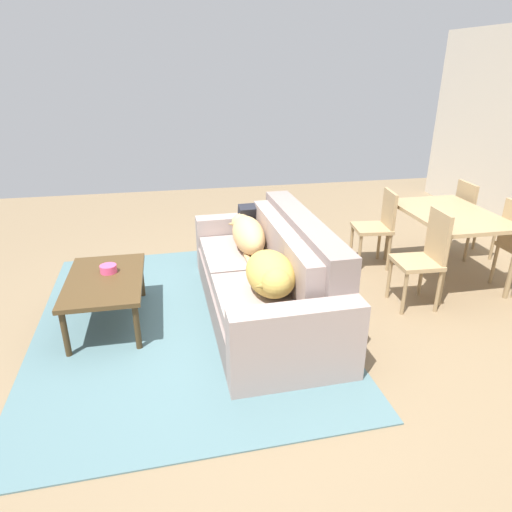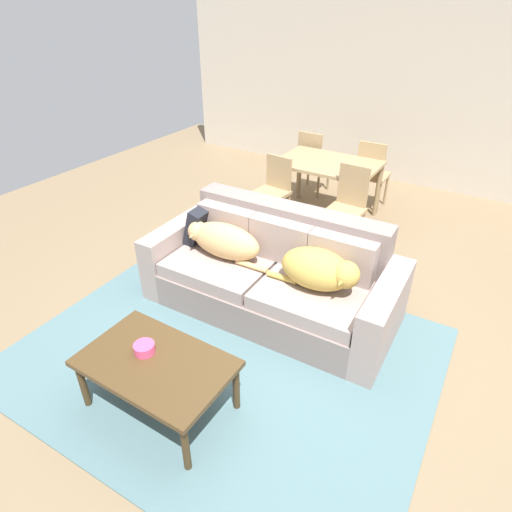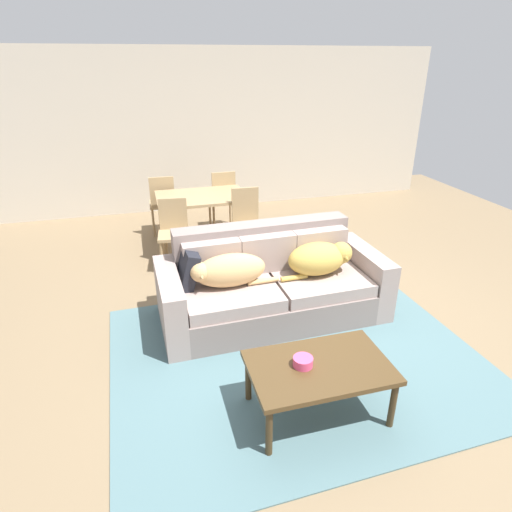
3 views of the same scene
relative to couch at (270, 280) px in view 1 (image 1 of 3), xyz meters
The scene contains 12 objects.
ground_plane 0.44m from the couch, 27.60° to the right, with size 10.00×10.00×0.00m, color #7F694C.
area_rug 0.87m from the couch, 89.87° to the right, with size 3.28×2.62×0.01m, color slate.
couch is the anchor object (origin of this frame).
dog_on_left_cushion 0.57m from the couch, 165.68° to the right, with size 0.87×0.33×0.33m.
dog_on_right_cushion 0.58m from the couch, 12.21° to the right, with size 0.79×0.40×0.34m.
throw_pillow_by_left_arm 0.90m from the couch, behind, with size 0.13×0.38×0.38m, color black.
coffee_table 1.48m from the couch, 93.35° to the right, with size 1.04×0.66×0.46m.
bowl_on_coffee_table 1.47m from the couch, 98.18° to the right, with size 0.15×0.15×0.07m, color #EA4C7F.
dining_table 2.11m from the couch, 100.78° to the left, with size 1.24×0.86×0.75m.
dining_chair_near_left 1.69m from the couch, 120.15° to the left, with size 0.44×0.44×0.89m.
dining_chair_near_right 1.50m from the couch, 85.23° to the left, with size 0.42×0.42×0.95m.
dining_chair_far_left 2.82m from the couch, 108.47° to the left, with size 0.41×0.41×0.92m.
Camera 1 is at (3.44, -0.73, 2.20)m, focal length 31.67 mm.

